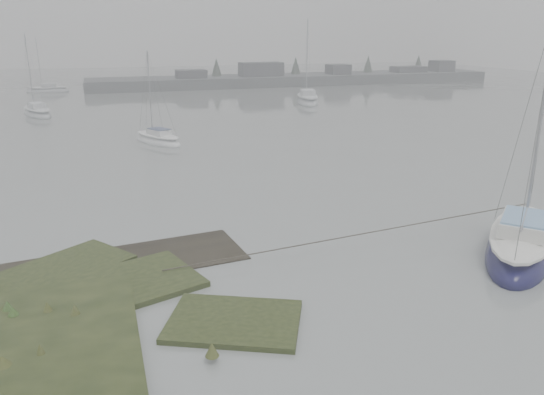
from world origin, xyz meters
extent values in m
plane|color=slate|center=(0.00, 30.00, 0.00)|extent=(160.00, 160.00, 0.00)
cube|color=#4C4F51|center=(26.00, 62.00, 0.60)|extent=(60.00, 8.00, 1.60)
cube|color=#424247|center=(10.00, 61.00, 1.40)|extent=(4.00, 3.00, 2.20)
cube|color=#424247|center=(20.00, 61.00, 1.80)|extent=(6.00, 3.00, 3.00)
cube|color=#424247|center=(32.00, 61.00, 1.55)|extent=(3.00, 3.00, 2.50)
cube|color=#424247|center=(44.00, 61.00, 1.30)|extent=(5.00, 3.00, 2.00)
cube|color=#424247|center=(50.00, 61.00, 1.70)|extent=(3.00, 3.00, 2.80)
cone|color=#384238|center=(14.00, 63.00, 2.20)|extent=(2.00, 2.00, 3.50)
cone|color=#384238|center=(26.00, 63.00, 2.20)|extent=(2.00, 2.00, 3.50)
cone|color=#384238|center=(38.00, 63.00, 2.20)|extent=(2.00, 2.00, 3.50)
cone|color=#384238|center=(47.00, 63.00, 2.20)|extent=(2.00, 2.00, 3.50)
ellipsoid|color=#100F37|center=(11.37, 1.00, 0.12)|extent=(6.41, 6.20, 1.63)
ellipsoid|color=silver|center=(11.37, 1.00, 0.77)|extent=(5.48, 5.29, 0.46)
cube|color=silver|center=(11.16, 0.80, 1.17)|extent=(2.67, 2.63, 0.48)
cube|color=#739AC3|center=(11.16, 0.80, 1.44)|extent=(2.46, 2.42, 0.08)
cylinder|color=#939399|center=(12.00, 1.59, 4.94)|extent=(0.11, 0.11, 7.68)
cylinder|color=#939399|center=(11.02, 0.67, 1.44)|extent=(2.02, 1.90, 0.09)
ellipsoid|color=silver|center=(1.33, 24.63, 0.08)|extent=(3.68, 4.99, 1.17)
ellipsoid|color=silver|center=(1.33, 24.63, 0.55)|extent=(3.11, 4.29, 0.33)
cube|color=silver|center=(1.43, 24.45, 0.84)|extent=(1.69, 1.94, 0.34)
cube|color=#1D284E|center=(1.43, 24.45, 1.03)|extent=(1.57, 1.79, 0.06)
cylinder|color=#939399|center=(1.04, 25.17, 3.54)|extent=(0.08, 0.08, 5.50)
cylinder|color=#939399|center=(1.49, 24.33, 1.03)|extent=(0.97, 1.72, 0.06)
ellipsoid|color=#A4AAAE|center=(-7.92, 40.86, 0.10)|extent=(3.74, 5.88, 1.36)
ellipsoid|color=silver|center=(-7.92, 40.86, 0.64)|extent=(3.14, 5.08, 0.38)
cube|color=silver|center=(-7.84, 40.64, 0.98)|extent=(1.81, 2.22, 0.40)
cube|color=silver|center=(-7.84, 40.64, 1.20)|extent=(1.68, 2.05, 0.06)
cylinder|color=#939399|center=(-8.18, 41.53, 4.12)|extent=(0.09, 0.09, 6.40)
cylinder|color=#939399|center=(-7.78, 40.49, 1.20)|extent=(0.88, 2.11, 0.07)
ellipsoid|color=#B2B8BD|center=(19.35, 41.54, 0.12)|extent=(3.83, 7.11, 1.64)
ellipsoid|color=silver|center=(19.35, 41.54, 0.77)|extent=(3.18, 6.15, 0.46)
cube|color=silver|center=(19.28, 41.26, 1.18)|extent=(1.98, 2.61, 0.48)
cube|color=silver|center=(19.28, 41.26, 1.45)|extent=(1.84, 2.40, 0.08)
cylinder|color=#939399|center=(19.57, 42.39, 4.98)|extent=(0.11, 0.11, 7.73)
cylinder|color=#939399|center=(19.23, 41.08, 1.45)|extent=(0.75, 2.64, 0.09)
ellipsoid|color=#ABAFB5|center=(-8.44, 61.68, 0.09)|extent=(5.21, 1.88, 1.25)
ellipsoid|color=silver|center=(-8.44, 61.68, 0.59)|extent=(4.53, 1.52, 0.35)
cube|color=silver|center=(-8.22, 61.69, 0.90)|extent=(1.81, 1.17, 0.37)
cube|color=silver|center=(-8.22, 61.69, 1.10)|extent=(1.66, 1.09, 0.06)
cylinder|color=#939399|center=(-9.10, 61.66, 3.79)|extent=(0.08, 0.08, 5.88)
cylinder|color=#939399|center=(-8.07, 61.70, 1.10)|extent=(2.06, 0.14, 0.07)
camera|label=1|loc=(-2.44, -12.82, 7.56)|focal=35.00mm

